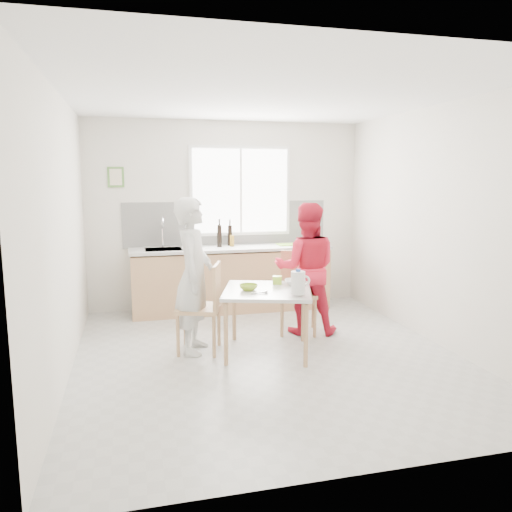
% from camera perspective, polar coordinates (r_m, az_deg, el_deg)
% --- Properties ---
extents(ground, '(4.50, 4.50, 0.00)m').
position_cam_1_polar(ground, '(5.47, 1.30, -11.30)').
color(ground, '#B7B7B2').
rests_on(ground, ground).
extents(room_shell, '(4.50, 4.50, 4.50)m').
position_cam_1_polar(room_shell, '(5.14, 1.36, 6.18)').
color(room_shell, silver).
rests_on(room_shell, ground).
extents(window, '(1.50, 0.06, 1.30)m').
position_cam_1_polar(window, '(7.35, -1.78, 7.44)').
color(window, white).
rests_on(window, room_shell).
extents(backsplash, '(3.00, 0.02, 0.65)m').
position_cam_1_polar(backsplash, '(7.35, -3.31, 3.72)').
color(backsplash, white).
rests_on(backsplash, room_shell).
extents(picture_frame, '(0.22, 0.03, 0.28)m').
position_cam_1_polar(picture_frame, '(7.18, -15.73, 8.68)').
color(picture_frame, '#578B3F').
rests_on(picture_frame, room_shell).
extents(kitchen_counter, '(2.84, 0.64, 1.37)m').
position_cam_1_polar(kitchen_counter, '(7.18, -2.85, -2.91)').
color(kitchen_counter, tan).
rests_on(kitchen_counter, ground).
extents(dining_table, '(1.15, 1.15, 0.71)m').
position_cam_1_polar(dining_table, '(5.38, 1.31, -4.58)').
color(dining_table, silver).
rests_on(dining_table, ground).
extents(chair_left, '(0.57, 0.57, 0.98)m').
position_cam_1_polar(chair_left, '(5.47, -5.82, -5.43)').
color(chair_left, tan).
rests_on(chair_left, ground).
extents(chair_far, '(0.57, 0.57, 0.99)m').
position_cam_1_polar(chair_far, '(6.21, 4.84, -3.61)').
color(chair_far, tan).
rests_on(chair_far, ground).
extents(person_white, '(0.57, 0.71, 1.69)m').
position_cam_1_polar(person_white, '(5.43, -7.12, -2.26)').
color(person_white, silver).
rests_on(person_white, ground).
extents(person_red, '(0.92, 0.81, 1.60)m').
position_cam_1_polar(person_red, '(6.09, 5.75, -1.44)').
color(person_red, red).
rests_on(person_red, ground).
extents(bowl_green, '(0.24, 0.24, 0.06)m').
position_cam_1_polar(bowl_green, '(5.32, -0.86, -3.59)').
color(bowl_green, '#93B92A').
rests_on(bowl_green, dining_table).
extents(bowl_white, '(0.29, 0.29, 0.06)m').
position_cam_1_polar(bowl_white, '(5.60, 4.48, -3.00)').
color(bowl_white, white).
rests_on(bowl_white, dining_table).
extents(milk_jug, '(0.20, 0.14, 0.26)m').
position_cam_1_polar(milk_jug, '(5.06, 4.86, -3.03)').
color(milk_jug, white).
rests_on(milk_jug, dining_table).
extents(green_box, '(0.13, 0.13, 0.09)m').
position_cam_1_polar(green_box, '(5.63, 2.44, -2.76)').
color(green_box, '#A4D932').
rests_on(green_box, dining_table).
extents(spoon, '(0.16, 0.02, 0.01)m').
position_cam_1_polar(spoon, '(5.15, 0.33, -4.24)').
color(spoon, '#A5A5AA').
rests_on(spoon, dining_table).
extents(cutting_board, '(0.35, 0.25, 0.01)m').
position_cam_1_polar(cutting_board, '(7.31, 3.86, 1.33)').
color(cutting_board, '#7EC22C').
rests_on(cutting_board, kitchen_counter).
extents(wine_bottle_a, '(0.07, 0.07, 0.32)m').
position_cam_1_polar(wine_bottle_a, '(7.08, -4.20, 2.33)').
color(wine_bottle_a, black).
rests_on(wine_bottle_a, kitchen_counter).
extents(wine_bottle_b, '(0.07, 0.07, 0.30)m').
position_cam_1_polar(wine_bottle_b, '(7.21, -3.00, 2.38)').
color(wine_bottle_b, black).
rests_on(wine_bottle_b, kitchen_counter).
extents(jar_amber, '(0.06, 0.06, 0.16)m').
position_cam_1_polar(jar_amber, '(7.12, -2.75, 1.74)').
color(jar_amber, olive).
rests_on(jar_amber, kitchen_counter).
extents(soap_bottle, '(0.10, 0.10, 0.20)m').
position_cam_1_polar(soap_bottle, '(7.10, -7.19, 1.81)').
color(soap_bottle, '#999999').
rests_on(soap_bottle, kitchen_counter).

